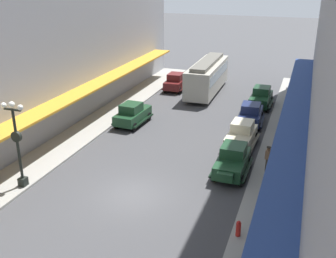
{
  "coord_description": "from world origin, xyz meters",
  "views": [
    {
      "loc": [
        8.5,
        -18.08,
        11.89
      ],
      "look_at": [
        0.0,
        6.0,
        1.8
      ],
      "focal_mm": 42.93,
      "sensor_mm": 36.0,
      "label": 1
    }
  ],
  "objects_px": {
    "parked_car_1": "(132,113)",
    "fire_hydrant": "(238,228)",
    "parked_car_3": "(176,81)",
    "parked_car_2": "(233,160)",
    "streetcar": "(207,75)",
    "pedestrian_0": "(284,177)",
    "parked_car_4": "(241,134)",
    "parked_car_5": "(251,113)",
    "parked_car_0": "(261,97)",
    "pedestrian_1": "(268,159)",
    "lamp_post_with_clock": "(17,141)"
  },
  "relations": [
    {
      "from": "parked_car_2",
      "to": "fire_hydrant",
      "type": "bearing_deg",
      "value": -76.51
    },
    {
      "from": "parked_car_1",
      "to": "parked_car_4",
      "type": "height_order",
      "value": "same"
    },
    {
      "from": "parked_car_0",
      "to": "lamp_post_with_clock",
      "type": "xyz_separation_m",
      "value": [
        -11.14,
        -20.06,
        2.04
      ]
    },
    {
      "from": "pedestrian_0",
      "to": "fire_hydrant",
      "type": "bearing_deg",
      "value": -108.17
    },
    {
      "from": "fire_hydrant",
      "to": "pedestrian_1",
      "type": "distance_m",
      "value": 7.2
    },
    {
      "from": "parked_car_4",
      "to": "pedestrian_0",
      "type": "xyz_separation_m",
      "value": [
        3.43,
        -5.73,
        0.05
      ]
    },
    {
      "from": "streetcar",
      "to": "parked_car_4",
      "type": "bearing_deg",
      "value": -65.29
    },
    {
      "from": "parked_car_4",
      "to": "pedestrian_1",
      "type": "height_order",
      "value": "parked_car_4"
    },
    {
      "from": "parked_car_2",
      "to": "streetcar",
      "type": "bearing_deg",
      "value": 109.41
    },
    {
      "from": "pedestrian_0",
      "to": "pedestrian_1",
      "type": "relative_size",
      "value": 0.98
    },
    {
      "from": "parked_car_1",
      "to": "parked_car_3",
      "type": "distance_m",
      "value": 11.01
    },
    {
      "from": "parked_car_1",
      "to": "pedestrian_1",
      "type": "height_order",
      "value": "parked_car_1"
    },
    {
      "from": "lamp_post_with_clock",
      "to": "fire_hydrant",
      "type": "distance_m",
      "value": 12.99
    },
    {
      "from": "parked_car_2",
      "to": "pedestrian_1",
      "type": "distance_m",
      "value": 2.18
    },
    {
      "from": "parked_car_3",
      "to": "lamp_post_with_clock",
      "type": "bearing_deg",
      "value": -94.76
    },
    {
      "from": "pedestrian_0",
      "to": "parked_car_4",
      "type": "bearing_deg",
      "value": 120.93
    },
    {
      "from": "parked_car_2",
      "to": "parked_car_3",
      "type": "distance_m",
      "value": 19.28
    },
    {
      "from": "lamp_post_with_clock",
      "to": "pedestrian_1",
      "type": "bearing_deg",
      "value": 26.32
    },
    {
      "from": "parked_car_0",
      "to": "streetcar",
      "type": "distance_m",
      "value": 6.46
    },
    {
      "from": "parked_car_5",
      "to": "pedestrian_1",
      "type": "relative_size",
      "value": 2.58
    },
    {
      "from": "pedestrian_1",
      "to": "fire_hydrant",
      "type": "bearing_deg",
      "value": -94.1
    },
    {
      "from": "parked_car_1",
      "to": "parked_car_3",
      "type": "bearing_deg",
      "value": 89.27
    },
    {
      "from": "parked_car_3",
      "to": "parked_car_4",
      "type": "bearing_deg",
      "value": -54.0
    },
    {
      "from": "parked_car_3",
      "to": "pedestrian_1",
      "type": "bearing_deg",
      "value": -54.93
    },
    {
      "from": "parked_car_0",
      "to": "parked_car_4",
      "type": "xyz_separation_m",
      "value": [
        -0.14,
        -9.83,
        0.0
      ]
    },
    {
      "from": "parked_car_4",
      "to": "pedestrian_0",
      "type": "height_order",
      "value": "parked_car_4"
    },
    {
      "from": "parked_car_3",
      "to": "pedestrian_1",
      "type": "height_order",
      "value": "parked_car_3"
    },
    {
      "from": "parked_car_3",
      "to": "fire_hydrant",
      "type": "height_order",
      "value": "parked_car_3"
    },
    {
      "from": "streetcar",
      "to": "fire_hydrant",
      "type": "relative_size",
      "value": 11.77
    },
    {
      "from": "parked_car_0",
      "to": "pedestrian_1",
      "type": "distance_m",
      "value": 13.66
    },
    {
      "from": "streetcar",
      "to": "pedestrian_0",
      "type": "distance_m",
      "value": 20.31
    },
    {
      "from": "parked_car_3",
      "to": "lamp_post_with_clock",
      "type": "distance_m",
      "value": 22.93
    },
    {
      "from": "parked_car_0",
      "to": "fire_hydrant",
      "type": "relative_size",
      "value": 5.24
    },
    {
      "from": "lamp_post_with_clock",
      "to": "streetcar",
      "type": "bearing_deg",
      "value": 76.83
    },
    {
      "from": "pedestrian_0",
      "to": "streetcar",
      "type": "bearing_deg",
      "value": 116.75
    },
    {
      "from": "parked_car_3",
      "to": "parked_car_0",
      "type": "bearing_deg",
      "value": -16.27
    },
    {
      "from": "streetcar",
      "to": "parked_car_3",
      "type": "bearing_deg",
      "value": 177.77
    },
    {
      "from": "lamp_post_with_clock",
      "to": "fire_hydrant",
      "type": "bearing_deg",
      "value": -2.72
    },
    {
      "from": "parked_car_1",
      "to": "pedestrian_0",
      "type": "height_order",
      "value": "parked_car_1"
    },
    {
      "from": "parked_car_5",
      "to": "fire_hydrant",
      "type": "relative_size",
      "value": 5.26
    },
    {
      "from": "parked_car_0",
      "to": "parked_car_3",
      "type": "height_order",
      "value": "same"
    },
    {
      "from": "parked_car_1",
      "to": "lamp_post_with_clock",
      "type": "bearing_deg",
      "value": -98.48
    },
    {
      "from": "fire_hydrant",
      "to": "lamp_post_with_clock",
      "type": "bearing_deg",
      "value": 177.28
    },
    {
      "from": "streetcar",
      "to": "pedestrian_1",
      "type": "bearing_deg",
      "value": -63.61
    },
    {
      "from": "parked_car_1",
      "to": "fire_hydrant",
      "type": "xyz_separation_m",
      "value": [
        11.0,
        -12.35,
        -0.38
      ]
    },
    {
      "from": "pedestrian_0",
      "to": "parked_car_1",
      "type": "bearing_deg",
      "value": 150.25
    },
    {
      "from": "fire_hydrant",
      "to": "pedestrian_0",
      "type": "bearing_deg",
      "value": 71.83
    },
    {
      "from": "parked_car_0",
      "to": "parked_car_3",
      "type": "distance_m",
      "value": 9.63
    },
    {
      "from": "lamp_post_with_clock",
      "to": "pedestrian_0",
      "type": "distance_m",
      "value": 15.24
    },
    {
      "from": "parked_car_3",
      "to": "parked_car_5",
      "type": "xyz_separation_m",
      "value": [
        9.05,
        -7.77,
        0.0
      ]
    }
  ]
}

